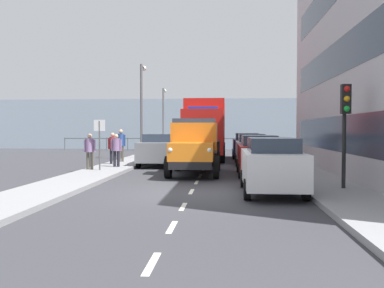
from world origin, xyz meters
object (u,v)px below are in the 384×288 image
object	(u,v)px
pedestrian_couple_b	(113,146)
pedestrian_in_dark_coat	(121,143)
car_grey_oppositeside_0	(159,149)
lamp_post_promenade	(142,102)
street_sign	(100,136)
car_white_kerbside_near	(272,165)
truck_vintage_orange	(194,148)
car_silver_kerbside_2	(251,149)
pedestrian_near_railing	(90,148)
pedestrian_strolling	(116,148)
car_navy_kerbside_3	(247,145)
lorry_cargo_red	(205,128)
traffic_light_near	(345,113)
lamp_post_far	(164,112)
car_red_kerbside_1	(259,155)

from	to	relation	value
pedestrian_couple_b	pedestrian_in_dark_coat	xyz separation A→B (m)	(-0.02, -1.66, 0.11)
car_grey_oppositeside_0	pedestrian_couple_b	size ratio (longest dim) A/B	2.49
lamp_post_promenade	street_sign	size ratio (longest dim) A/B	2.67
car_white_kerbside_near	lamp_post_promenade	xyz separation A→B (m)	(6.79, -13.98, 2.86)
truck_vintage_orange	car_silver_kerbside_2	distance (m)	6.16
car_silver_kerbside_2	pedestrian_near_railing	distance (m)	8.99
pedestrian_strolling	pedestrian_in_dark_coat	size ratio (longest dim) A/B	0.88
car_navy_kerbside_3	lamp_post_promenade	size ratio (longest dim) A/B	0.64
pedestrian_strolling	lamp_post_promenade	size ratio (longest dim) A/B	0.27
car_white_kerbside_near	car_grey_oppositeside_0	size ratio (longest dim) A/B	1.04
truck_vintage_orange	car_grey_oppositeside_0	bearing A→B (deg)	-63.00
car_silver_kerbside_2	pedestrian_in_dark_coat	size ratio (longest dim) A/B	2.19
lorry_cargo_red	car_navy_kerbside_3	distance (m)	3.25
traffic_light_near	lamp_post_far	xyz separation A→B (m)	(9.25, -24.82, 1.03)
car_red_kerbside_1	car_silver_kerbside_2	bearing A→B (deg)	-90.00
car_grey_oppositeside_0	street_sign	xyz separation A→B (m)	(2.07, 3.97, 0.79)
car_grey_oppositeside_0	lamp_post_promenade	bearing A→B (deg)	-68.07
pedestrian_couple_b	traffic_light_near	size ratio (longest dim) A/B	0.51
car_grey_oppositeside_0	traffic_light_near	xyz separation A→B (m)	(-7.22, 9.21, 1.58)
pedestrian_strolling	traffic_light_near	world-z (taller)	traffic_light_near
pedestrian_in_dark_coat	lamp_post_far	xyz separation A→B (m)	(-0.31, -14.56, 2.28)
car_grey_oppositeside_0	pedestrian_in_dark_coat	world-z (taller)	pedestrian_in_dark_coat
lorry_cargo_red	car_grey_oppositeside_0	bearing A→B (deg)	66.31
car_silver_kerbside_2	traffic_light_near	size ratio (longest dim) A/B	1.24
lamp_post_far	traffic_light_near	bearing A→B (deg)	110.45
truck_vintage_orange	street_sign	world-z (taller)	truck_vintage_orange
truck_vintage_orange	street_sign	distance (m)	4.33
lamp_post_promenade	traffic_light_near	bearing A→B (deg)	123.34
lorry_cargo_red	lamp_post_far	xyz separation A→B (m)	(4.27, -10.54, 1.43)
traffic_light_near	street_sign	xyz separation A→B (m)	(9.28, -5.23, -0.79)
car_grey_oppositeside_0	street_sign	distance (m)	4.55
car_silver_kerbside_2	car_navy_kerbside_3	size ratio (longest dim) A/B	1.03
car_red_kerbside_1	pedestrian_couple_b	distance (m)	8.19
lorry_cargo_red	street_sign	bearing A→B (deg)	64.61
truck_vintage_orange	lorry_cargo_red	xyz separation A→B (m)	(-0.01, -9.43, 0.90)
car_silver_kerbside_2	street_sign	distance (m)	8.74
pedestrian_couple_b	street_sign	distance (m)	3.43
car_navy_kerbside_3	traffic_light_near	bearing A→B (deg)	98.23
car_grey_oppositeside_0	pedestrian_strolling	world-z (taller)	pedestrian_strolling
pedestrian_in_dark_coat	pedestrian_strolling	bearing A→B (deg)	100.28
car_white_kerbside_near	traffic_light_near	xyz separation A→B (m)	(-2.25, -0.24, 1.58)
traffic_light_near	lamp_post_promenade	bearing A→B (deg)	-56.66
car_navy_kerbside_3	street_sign	distance (m)	12.53
lorry_cargo_red	car_white_kerbside_near	bearing A→B (deg)	100.67
traffic_light_near	lamp_post_far	size ratio (longest dim) A/B	0.58
car_grey_oppositeside_0	pedestrian_near_railing	distance (m)	4.52
truck_vintage_orange	pedestrian_couple_b	distance (m)	5.93
car_navy_kerbside_3	pedestrian_in_dark_coat	bearing A→B (deg)	35.97
truck_vintage_orange	traffic_light_near	bearing A→B (deg)	135.84
truck_vintage_orange	car_grey_oppositeside_0	distance (m)	4.89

